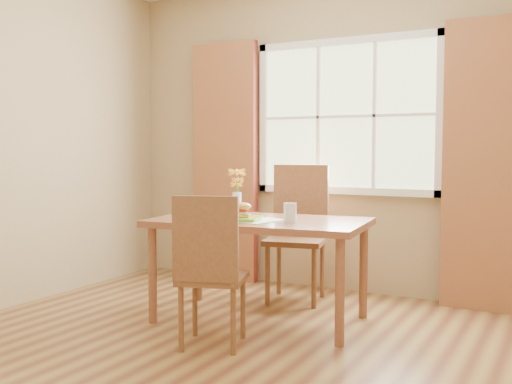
{
  "coord_description": "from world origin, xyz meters",
  "views": [
    {
      "loc": [
        1.74,
        -2.99,
        1.22
      ],
      "look_at": [
        -0.23,
        0.68,
        0.92
      ],
      "focal_mm": 42.0,
      "sensor_mm": 36.0,
      "label": 1
    }
  ],
  "objects": [
    {
      "name": "curtain_left",
      "position": [
        -1.15,
        1.78,
        1.1
      ],
      "size": [
        0.65,
        0.08,
        2.2
      ],
      "primitive_type": "cube",
      "color": "maroon",
      "rests_on": "room"
    },
    {
      "name": "croissant_sandwich",
      "position": [
        -0.28,
        0.57,
        0.8
      ],
      "size": [
        0.17,
        0.13,
        0.11
      ],
      "rotation": [
        0.0,
        0.0,
        -0.17
      ],
      "color": "#F1BD52",
      "rests_on": "plate"
    },
    {
      "name": "plate",
      "position": [
        -0.28,
        0.58,
        0.74
      ],
      "size": [
        0.3,
        0.3,
        0.01
      ],
      "primitive_type": "cube",
      "rotation": [
        0.0,
        0.0,
        0.22
      ],
      "color": "#93D435",
      "rests_on": "placemat"
    },
    {
      "name": "water_glass",
      "position": [
        0.04,
        0.67,
        0.79
      ],
      "size": [
        0.09,
        0.09,
        0.13
      ],
      "color": "silver",
      "rests_on": "dining_table"
    },
    {
      "name": "chair_near",
      "position": [
        -0.2,
        0.03,
        0.52
      ],
      "size": [
        0.5,
        0.5,
        0.95
      ],
      "rotation": [
        0.0,
        0.0,
        0.33
      ],
      "color": "brown",
      "rests_on": "room"
    },
    {
      "name": "room",
      "position": [
        0.0,
        0.0,
        1.35
      ],
      "size": [
        4.24,
        3.84,
        2.74
      ],
      "color": "olive",
      "rests_on": "ground"
    },
    {
      "name": "window",
      "position": [
        0.0,
        1.87,
        1.5
      ],
      "size": [
        1.62,
        0.06,
        1.32
      ],
      "color": "#B1C695",
      "rests_on": "room"
    },
    {
      "name": "chair_far",
      "position": [
        -0.25,
        1.44,
        0.6
      ],
      "size": [
        0.54,
        0.54,
        1.1
      ],
      "rotation": [
        0.0,
        0.0,
        0.21
      ],
      "color": "brown",
      "rests_on": "room"
    },
    {
      "name": "flower_vase",
      "position": [
        -0.52,
        0.91,
        0.94
      ],
      "size": [
        0.14,
        0.14,
        0.35
      ],
      "color": "silver",
      "rests_on": "dining_table"
    },
    {
      "name": "curtain_right",
      "position": [
        1.15,
        1.78,
        1.1
      ],
      "size": [
        0.65,
        0.08,
        2.2
      ],
      "primitive_type": "cube",
      "color": "maroon",
      "rests_on": "room"
    },
    {
      "name": "placemat",
      "position": [
        -0.29,
        0.64,
        0.73
      ],
      "size": [
        0.49,
        0.39,
        0.01
      ],
      "primitive_type": "cube",
      "rotation": [
        0.0,
        0.0,
        -0.15
      ],
      "color": "beige",
      "rests_on": "dining_table"
    },
    {
      "name": "dining_table",
      "position": [
        -0.23,
        0.73,
        0.65
      ],
      "size": [
        1.57,
        0.99,
        0.73
      ],
      "rotation": [
        0.0,
        0.0,
        0.11
      ],
      "color": "brown",
      "rests_on": "room"
    }
  ]
}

